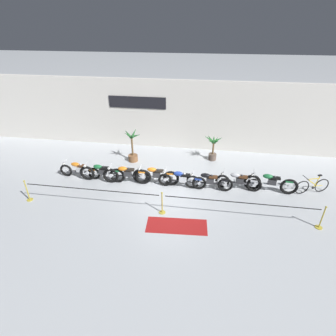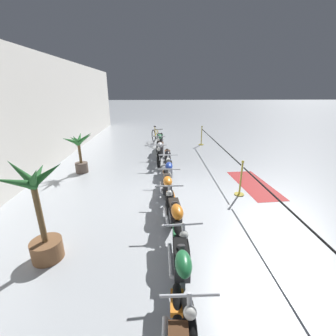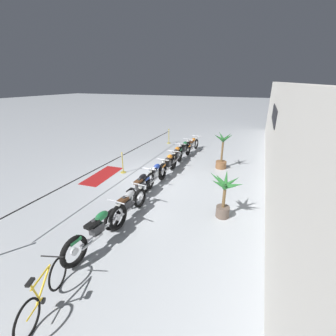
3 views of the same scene
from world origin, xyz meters
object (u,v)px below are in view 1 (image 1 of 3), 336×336
at_px(motorcycle_silver_6, 238,181).
at_px(potted_palm_right_of_row, 213,147).
at_px(motorcycle_orange_2, 127,175).
at_px(stanchion_mid_right, 321,221).
at_px(motorcycle_blue_4, 182,179).
at_px(motorcycle_green_1, 102,173).
at_px(motorcycle_orange_3, 156,176).
at_px(motorcycle_black_5, 209,181).
at_px(floor_banner, 177,226).
at_px(motorcycle_orange_0, 79,170).
at_px(bicycle, 312,186).
at_px(motorcycle_green_7, 270,183).
at_px(stanchion_far_left, 129,195).
at_px(stanchion_mid_left, 162,206).
at_px(potted_palm_left_of_row, 132,149).

distance_m(motorcycle_silver_6, potted_palm_right_of_row, 3.19).
bearing_deg(motorcycle_orange_2, motorcycle_silver_6, 2.66).
bearing_deg(stanchion_mid_right, motorcycle_blue_4, 160.03).
height_order(motorcycle_green_1, motorcycle_orange_3, motorcycle_orange_3).
bearing_deg(stanchion_mid_right, motorcycle_orange_3, 162.83).
distance_m(motorcycle_black_5, potted_palm_right_of_row, 3.20).
bearing_deg(floor_banner, motorcycle_orange_3, 112.09).
xyz_separation_m(motorcycle_orange_0, motorcycle_green_1, (1.27, -0.15, 0.03)).
distance_m(motorcycle_orange_2, floor_banner, 3.98).
bearing_deg(motorcycle_black_5, stanchion_mid_right, -25.09).
bearing_deg(bicycle, motorcycle_black_5, -174.57).
bearing_deg(motorcycle_orange_2, potted_palm_right_of_row, 37.19).
height_order(motorcycle_black_5, floor_banner, motorcycle_black_5).
bearing_deg(motorcycle_orange_3, motorcycle_green_1, -177.84).
bearing_deg(motorcycle_orange_0, motorcycle_silver_6, 0.67).
relative_size(motorcycle_green_7, stanchion_mid_right, 2.33).
height_order(motorcycle_orange_0, motorcycle_orange_2, motorcycle_orange_2).
height_order(motorcycle_blue_4, stanchion_mid_right, stanchion_mid_right).
bearing_deg(motorcycle_silver_6, motorcycle_blue_4, -174.92).
distance_m(bicycle, stanchion_far_left, 8.48).
relative_size(motorcycle_blue_4, floor_banner, 0.97).
height_order(motorcycle_orange_2, motorcycle_silver_6, motorcycle_orange_2).
bearing_deg(motorcycle_silver_6, stanchion_mid_right, -37.63).
height_order(motorcycle_orange_2, potted_palm_right_of_row, potted_palm_right_of_row).
bearing_deg(motorcycle_orange_3, bicycle, 2.74).
bearing_deg(motorcycle_black_5, motorcycle_green_7, 5.11).
xyz_separation_m(potted_palm_right_of_row, stanchion_far_left, (-3.47, -5.21, -0.08)).
distance_m(motorcycle_green_1, motorcycle_black_5, 5.29).
height_order(motorcycle_blue_4, stanchion_mid_left, stanchion_mid_left).
xyz_separation_m(motorcycle_silver_6, potted_palm_left_of_row, (-5.74, 2.11, 0.32)).
distance_m(motorcycle_orange_0, stanchion_mid_left, 5.16).
height_order(motorcycle_blue_4, floor_banner, motorcycle_blue_4).
xyz_separation_m(motorcycle_blue_4, motorcycle_black_5, (1.28, -0.01, 0.02)).
xyz_separation_m(stanchion_mid_right, floor_banner, (-5.55, -0.73, -0.35)).
xyz_separation_m(stanchion_far_left, stanchion_mid_right, (7.66, 0.00, -0.40)).
relative_size(motorcycle_orange_3, floor_banner, 0.96).
bearing_deg(stanchion_far_left, motorcycle_green_1, 134.34).
relative_size(motorcycle_orange_3, motorcycle_silver_6, 1.07).
relative_size(motorcycle_orange_0, motorcycle_black_5, 0.98).
distance_m(motorcycle_orange_3, potted_palm_right_of_row, 4.14).
height_order(motorcycle_green_7, potted_palm_left_of_row, potted_palm_left_of_row).
bearing_deg(potted_palm_right_of_row, potted_palm_left_of_row, -169.78).
distance_m(motorcycle_orange_2, motorcycle_blue_4, 2.73).
bearing_deg(motorcycle_orange_0, stanchion_far_left, -33.92).
relative_size(motorcycle_blue_4, motorcycle_silver_6, 1.08).
xyz_separation_m(motorcycle_green_7, stanchion_mid_right, (1.49, -2.30, -0.13)).
xyz_separation_m(motorcycle_green_1, potted_palm_right_of_row, (5.47, 3.17, 0.36)).
bearing_deg(potted_palm_left_of_row, stanchion_far_left, -76.65).
distance_m(motorcycle_orange_0, stanchion_far_left, 3.94).
relative_size(motorcycle_orange_0, motorcycle_green_1, 0.94).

